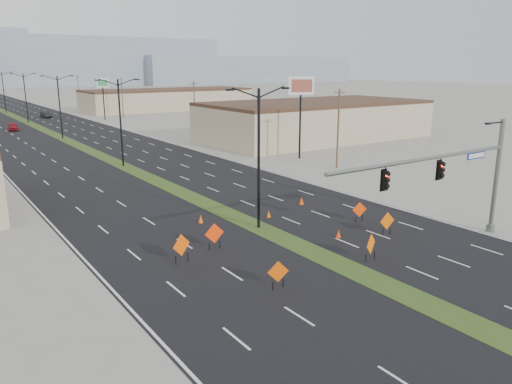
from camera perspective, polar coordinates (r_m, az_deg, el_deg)
ground at (r=28.12m, az=14.61°, el=-10.34°), size 600.00×600.00×0.00m
road_surface at (r=118.65m, az=-24.92°, el=7.35°), size 25.00×400.00×0.02m
median_strip at (r=118.65m, az=-24.92°, el=7.35°), size 2.00×400.00×0.04m
building_se_near at (r=82.08m, az=6.76°, el=8.01°), size 36.00×18.00×5.50m
building_se_far at (r=139.28m, az=-10.04°, el=10.30°), size 44.00×16.00×5.00m
mesa_center at (r=322.04m, az=-24.46°, el=13.43°), size 220.00×50.00×28.00m
mesa_east at (r=365.79m, az=-1.39°, el=13.81°), size 160.00×50.00×18.00m
signal_mast at (r=34.42m, az=22.03°, el=1.98°), size 16.30×0.60×8.00m
streetlight_0 at (r=35.14m, az=0.31°, el=4.29°), size 5.15×0.24×10.02m
streetlight_1 at (r=60.09m, az=-15.24°, el=7.94°), size 5.15×0.24×10.02m
streetlight_2 at (r=86.92m, az=-21.53°, el=9.24°), size 5.15×0.24×10.02m
streetlight_3 at (r=114.32m, az=-24.85°, el=9.89°), size 5.15×0.24×10.02m
streetlight_4 at (r=141.95m, az=-26.88°, el=10.26°), size 5.15×0.24×10.02m
utility_pole_0 at (r=57.81m, az=9.37°, el=7.27°), size 1.60×0.20×9.00m
utility_pole_1 at (r=86.41m, az=-7.05°, el=9.59°), size 1.60×0.20×9.00m
utility_pole_2 at (r=118.50m, az=-15.05°, el=10.44°), size 1.60×0.20×9.00m
utility_pole_3 at (r=151.88m, az=-19.61°, el=10.84°), size 1.60×0.20×9.00m
car_left at (r=102.00m, az=-26.02°, el=6.72°), size 2.20×4.33×1.41m
car_mid at (r=124.50m, az=-22.87°, el=8.15°), size 1.85×4.48×1.44m
construction_sign_0 at (r=30.13m, az=-8.52°, el=-6.14°), size 1.30×0.50×1.82m
construction_sign_1 at (r=26.58m, az=2.54°, el=-9.20°), size 1.13×0.40×1.56m
construction_sign_2 at (r=32.06m, az=-4.78°, el=-4.83°), size 1.32×0.15×1.76m
construction_sign_3 at (r=30.98m, az=13.00°, el=-5.94°), size 1.18×0.51×1.68m
construction_sign_4 at (r=35.79m, az=14.76°, el=-3.31°), size 1.25×0.16×1.67m
construction_sign_5 at (r=38.44m, az=11.75°, el=-2.06°), size 1.10×0.40×1.53m
cone_0 at (r=38.87m, az=1.46°, el=-2.54°), size 0.41×0.41×0.55m
cone_1 at (r=34.82m, az=9.41°, el=-4.73°), size 0.37×0.37×0.56m
cone_2 at (r=42.59m, az=5.23°, el=-1.01°), size 0.50×0.50×0.67m
cone_3 at (r=37.74m, az=-6.34°, el=-3.09°), size 0.49×0.49×0.61m
pole_sign_east_near at (r=63.21m, az=5.15°, el=11.35°), size 3.23×1.55×10.22m
pole_sign_east_far at (r=114.79m, az=-17.12°, el=11.48°), size 2.91×0.96×8.91m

